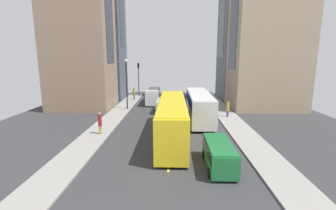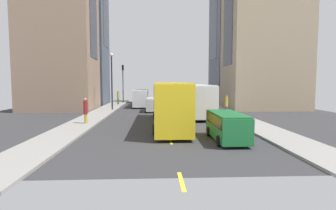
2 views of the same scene
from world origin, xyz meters
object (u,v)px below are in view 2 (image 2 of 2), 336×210
Objects in this scene: pedestrian_crossing_near at (146,98)px; pedestrian_walking_far at (226,103)px; pedestrian_waiting_curb at (118,97)px; traffic_light_near_corner at (123,77)px; car_blue_2 at (170,100)px; pedestrian_crossing_mid at (86,110)px; city_bus_white at (196,97)px; delivery_van_white at (141,97)px; car_silver_0 at (154,103)px; car_green_1 at (227,124)px; streetcar_yellow at (169,100)px.

pedestrian_walking_far is at bearing -90.98° from pedestrian_crossing_near.
pedestrian_waiting_curb is 4.64m from traffic_light_near_corner.
pedestrian_waiting_curb is (8.04, -3.36, 0.27)m from car_blue_2.
pedestrian_crossing_near is 17.75m from pedestrian_walking_far.
car_blue_2 is 1.97× the size of pedestrian_walking_far.
pedestrian_crossing_mid is 15.84m from pedestrian_walking_far.
pedestrian_waiting_curb is at bearing -73.07° from pedestrian_walking_far.
pedestrian_crossing_near is (5.85, -16.22, -0.95)m from city_bus_white.
traffic_light_near_corner is (3.34, -7.13, 3.01)m from delivery_van_white.
pedestrian_crossing_mid is 0.34× the size of traffic_light_near_corner.
pedestrian_waiting_curb reaches higher than car_blue_2.
car_silver_0 is 0.93× the size of car_green_1.
traffic_light_near_corner is at bearing 133.21° from pedestrian_crossing_near.
pedestrian_walking_far is at bearing -104.61° from car_green_1.
traffic_light_near_corner is (13.50, -15.85, 3.30)m from pedestrian_walking_far.
delivery_van_white is 4.36m from car_blue_2.
delivery_van_white is 1.27× the size of car_blue_2.
pedestrian_crossing_mid is at bearing 61.40° from car_silver_0.
pedestrian_crossing_near reaches higher than car_silver_0.
pedestrian_crossing_near is at bearing -88.29° from pedestrian_walking_far.
city_bus_white is 2.33× the size of car_green_1.
pedestrian_waiting_curb is (4.32, 2.38, 0.23)m from pedestrian_crossing_near.
city_bus_white is 17.18m from pedestrian_waiting_curb.
car_green_1 is 29.61m from pedestrian_crossing_near.
pedestrian_crossing_mid reaches higher than pedestrian_crossing_near.
pedestrian_crossing_mid reaches higher than car_green_1.
delivery_van_white is at bearing -71.62° from pedestrian_walking_far.
pedestrian_crossing_mid reaches higher than car_silver_0.
pedestrian_walking_far is (-6.97, -7.89, -0.90)m from streetcar_yellow.
delivery_van_white is at bearing 115.08° from traffic_light_near_corner.
pedestrian_crossing_mid is at bearing -132.71° from pedestrian_waiting_curb.
pedestrian_walking_far is at bearing 158.99° from car_silver_0.
car_blue_2 is at bearing -84.61° from car_green_1.
car_silver_0 is 12.02m from pedestrian_crossing_mid.
car_green_1 is at bearing 104.90° from car_silver_0.
pedestrian_waiting_curb is at bearing 175.23° from pedestrian_crossing_near.
pedestrian_walking_far is (-3.67, -14.08, 0.20)m from car_green_1.
traffic_light_near_corner is at bearing 158.31° from pedestrian_crossing_mid.
pedestrian_crossing_mid is at bearing -134.90° from pedestrian_crossing_near.
pedestrian_crossing_mid is (5.75, 10.55, 0.30)m from car_silver_0.
pedestrian_walking_far is at bearing -161.11° from city_bus_white.
car_silver_0 is at bearing 68.28° from car_blue_2.
delivery_van_white is 5.36m from pedestrian_waiting_curb.
delivery_van_white reaches higher than car_silver_0.
car_green_1 reaches higher than car_silver_0.
streetcar_yellow reaches higher than car_silver_0.
car_blue_2 is at bearing -93.71° from streetcar_yellow.
streetcar_yellow is 24.74m from traffic_light_near_corner.
pedestrian_crossing_near is 4.94m from pedestrian_waiting_curb.
pedestrian_waiting_curb is (-0.11, -19.93, -0.02)m from pedestrian_crossing_mid.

